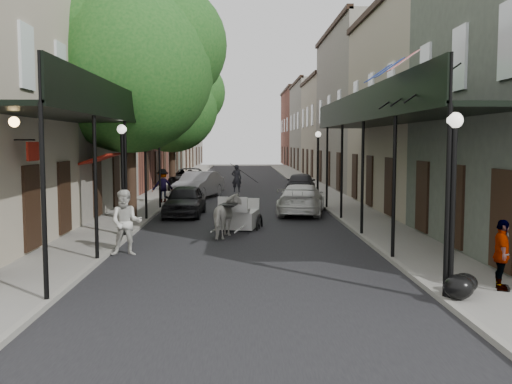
{
  "coord_description": "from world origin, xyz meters",
  "views": [
    {
      "loc": [
        -0.13,
        -13.21,
        3.24
      ],
      "look_at": [
        0.37,
        5.51,
        1.6
      ],
      "focal_mm": 40.0,
      "sensor_mm": 36.0,
      "label": 1
    }
  ],
  "objects": [
    {
      "name": "ground",
      "position": [
        0.0,
        0.0,
        0.0
      ],
      "size": [
        140.0,
        140.0,
        0.0
      ],
      "primitive_type": "plane",
      "color": "gray",
      "rests_on": "ground"
    },
    {
      "name": "road",
      "position": [
        0.0,
        20.0,
        0.01
      ],
      "size": [
        8.0,
        90.0,
        0.01
      ],
      "primitive_type": "cube",
      "color": "black",
      "rests_on": "ground"
    },
    {
      "name": "sidewalk_left",
      "position": [
        -5.0,
        20.0,
        0.06
      ],
      "size": [
        2.2,
        90.0,
        0.12
      ],
      "primitive_type": "cube",
      "color": "gray",
      "rests_on": "ground"
    },
    {
      "name": "sidewalk_right",
      "position": [
        5.0,
        20.0,
        0.06
      ],
      "size": [
        2.2,
        90.0,
        0.12
      ],
      "primitive_type": "cube",
      "color": "gray",
      "rests_on": "ground"
    },
    {
      "name": "building_row_left",
      "position": [
        -8.6,
        30.0,
        5.25
      ],
      "size": [
        5.0,
        80.0,
        10.5
      ],
      "primitive_type": "cube",
      "color": "gray",
      "rests_on": "ground"
    },
    {
      "name": "building_row_right",
      "position": [
        8.6,
        30.0,
        5.25
      ],
      "size": [
        5.0,
        80.0,
        10.5
      ],
      "primitive_type": "cube",
      "color": "gray",
      "rests_on": "ground"
    },
    {
      "name": "gallery_left",
      "position": [
        -4.79,
        6.98,
        4.05
      ],
      "size": [
        2.2,
        18.05,
        4.88
      ],
      "color": "black",
      "rests_on": "sidewalk_left"
    },
    {
      "name": "gallery_right",
      "position": [
        4.79,
        6.98,
        4.05
      ],
      "size": [
        2.2,
        18.05,
        4.88
      ],
      "color": "black",
      "rests_on": "sidewalk_right"
    },
    {
      "name": "tree_near",
      "position": [
        -4.2,
        10.18,
        6.49
      ],
      "size": [
        7.31,
        6.8,
        9.63
      ],
      "color": "#382619",
      "rests_on": "sidewalk_left"
    },
    {
      "name": "tree_far",
      "position": [
        -4.25,
        24.18,
        5.84
      ],
      "size": [
        6.45,
        6.0,
        8.61
      ],
      "color": "#382619",
      "rests_on": "sidewalk_left"
    },
    {
      "name": "lamppost_right_near",
      "position": [
        4.1,
        -2.0,
        2.05
      ],
      "size": [
        0.32,
        0.32,
        3.71
      ],
      "color": "black",
      "rests_on": "sidewalk_right"
    },
    {
      "name": "lamppost_left",
      "position": [
        -4.1,
        6.0,
        2.05
      ],
      "size": [
        0.32,
        0.32,
        3.71
      ],
      "color": "black",
      "rests_on": "sidewalk_left"
    },
    {
      "name": "lamppost_right_far",
      "position": [
        4.1,
        18.0,
        2.05
      ],
      "size": [
        0.32,
        0.32,
        3.71
      ],
      "color": "black",
      "rests_on": "sidewalk_right"
    },
    {
      "name": "horse",
      "position": [
        -0.59,
        6.0,
        0.73
      ],
      "size": [
        1.13,
        1.86,
        1.46
      ],
      "primitive_type": "imported",
      "rotation": [
        0.0,
        0.0,
        2.94
      ],
      "color": "beige",
      "rests_on": "ground"
    },
    {
      "name": "carriage",
      "position": [
        -0.12,
        8.24,
        0.95
      ],
      "size": [
        1.75,
        2.36,
        2.45
      ],
      "rotation": [
        0.0,
        0.0,
        -0.2
      ],
      "color": "black",
      "rests_on": "ground"
    },
    {
      "name": "pedestrian_walking",
      "position": [
        -3.42,
        3.0,
        0.95
      ],
      "size": [
        0.96,
        0.77,
        1.89
      ],
      "primitive_type": "imported",
      "rotation": [
        0.0,
        0.0,
        0.06
      ],
      "color": "beige",
      "rests_on": "ground"
    },
    {
      "name": "pedestrian_sidewalk_left",
      "position": [
        -4.2,
        16.37,
        0.99
      ],
      "size": [
        1.3,
        1.06,
        1.75
      ],
      "primitive_type": "imported",
      "rotation": [
        0.0,
        0.0,
        3.57
      ],
      "color": "gray",
      "rests_on": "sidewalk_left"
    },
    {
      "name": "pedestrian_sidewalk_right",
      "position": [
        5.36,
        -1.52,
        0.87
      ],
      "size": [
        0.62,
        0.95,
        1.5
      ],
      "primitive_type": "imported",
      "rotation": [
        0.0,
        0.0,
        1.26
      ],
      "color": "gray",
      "rests_on": "sidewalk_right"
    },
    {
      "name": "car_left_near",
      "position": [
        -2.6,
        11.77,
        0.68
      ],
      "size": [
        1.77,
        4.06,
        1.36
      ],
      "primitive_type": "imported",
      "rotation": [
        0.0,
        0.0,
        -0.04
      ],
      "color": "black",
      "rests_on": "ground"
    },
    {
      "name": "car_left_mid",
      "position": [
        -2.6,
        19.73,
        0.77
      ],
      "size": [
        2.86,
        4.96,
        1.54
      ],
      "primitive_type": "imported",
      "rotation": [
        0.0,
        0.0,
        -0.28
      ],
      "color": "gray",
      "rests_on": "ground"
    },
    {
      "name": "car_left_far",
      "position": [
        -3.6,
        25.21,
        0.75
      ],
      "size": [
        2.54,
        5.41,
        1.5
      ],
      "primitive_type": "imported",
      "rotation": [
        0.0,
        0.0,
        0.01
      ],
      "color": "black",
      "rests_on": "ground"
    },
    {
      "name": "car_right_near",
      "position": [
        2.6,
        12.24,
        0.69
      ],
      "size": [
        2.77,
        5.0,
        1.37
      ],
      "primitive_type": "imported",
      "rotation": [
        0.0,
        0.0,
        2.95
      ],
      "color": "white",
      "rests_on": "ground"
    },
    {
      "name": "car_right_far",
      "position": [
        3.5,
        21.1,
        0.72
      ],
      "size": [
        2.32,
        4.46,
        1.45
      ],
      "primitive_type": "imported",
      "rotation": [
        0.0,
        0.0,
        2.99
      ],
      "color": "black",
      "rests_on": "ground"
    },
    {
      "name": "trash_bags",
      "position": [
        4.32,
        -2.03,
        0.35
      ],
      "size": [
        0.85,
        1.0,
        0.5
      ],
      "color": "black",
      "rests_on": "sidewalk_right"
    }
  ]
}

